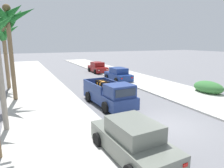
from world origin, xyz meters
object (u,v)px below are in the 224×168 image
object	(u,v)px
hedge_bush	(208,87)
car_left_mid	(132,140)
car_left_near	(98,68)
car_right_near	(118,75)
palm_tree_left_mid	(2,35)
palm_tree_left_fore	(7,19)
pickup_truck	(109,94)

from	to	relation	value
hedge_bush	car_left_mid	bearing A→B (deg)	-152.57
car_left_near	car_right_near	size ratio (longest dim) A/B	1.00
palm_tree_left_mid	car_left_near	bearing A→B (deg)	29.53
car_left_near	hedge_bush	size ratio (longest dim) A/B	1.52
car_right_near	car_left_mid	bearing A→B (deg)	-114.73
car_left_mid	palm_tree_left_fore	xyz separation A→B (m)	(-4.27, 10.63, 5.38)
car_left_mid	palm_tree_left_fore	size ratio (longest dim) A/B	0.60
pickup_truck	hedge_bush	size ratio (longest dim) A/B	1.90
palm_tree_left_fore	hedge_bush	distance (m)	17.16
palm_tree_left_fore	car_left_near	bearing A→B (deg)	45.06
car_left_near	car_left_mid	world-z (taller)	same
palm_tree_left_mid	hedge_bush	size ratio (longest dim) A/B	2.23
car_left_near	hedge_bush	world-z (taller)	car_left_near
car_right_near	palm_tree_left_mid	world-z (taller)	palm_tree_left_mid
pickup_truck	car_left_mid	world-z (taller)	pickup_truck
car_right_near	palm_tree_left_fore	distance (m)	12.81
palm_tree_left_mid	palm_tree_left_fore	bearing A→B (deg)	-81.67
car_left_mid	palm_tree_left_mid	world-z (taller)	palm_tree_left_mid
pickup_truck	palm_tree_left_mid	world-z (taller)	palm_tree_left_mid
car_left_mid	palm_tree_left_mid	distance (m)	16.51
palm_tree_left_fore	hedge_bush	world-z (taller)	palm_tree_left_fore
car_left_mid	hedge_bush	size ratio (longest dim) A/B	1.55
car_left_near	palm_tree_left_fore	bearing A→B (deg)	-134.94
car_right_near	palm_tree_left_mid	xyz separation A→B (m)	(-11.62, 0.59, 4.44)
car_left_near	car_left_mid	bearing A→B (deg)	-107.50
car_right_near	hedge_bush	xyz separation A→B (m)	(4.56, -8.69, -0.16)
pickup_truck	hedge_bush	world-z (taller)	pickup_truck
car_left_near	car_left_mid	distance (m)	22.86
pickup_truck	car_left_near	size ratio (longest dim) A/B	1.25
car_left_near	hedge_bush	distance (m)	16.55
car_left_near	palm_tree_left_fore	xyz separation A→B (m)	(-11.14, -11.17, 5.38)
car_left_near	palm_tree_left_mid	size ratio (longest dim) A/B	0.68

